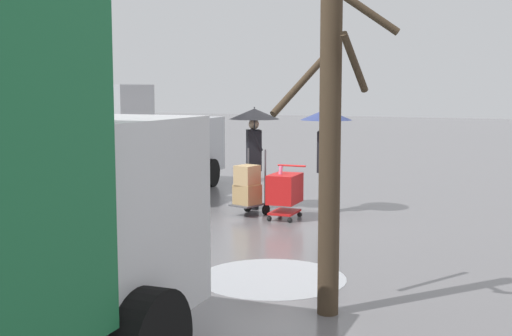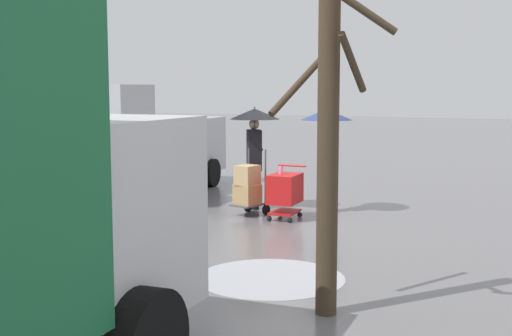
# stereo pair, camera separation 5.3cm
# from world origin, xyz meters

# --- Properties ---
(ground_plane) EXTENTS (90.00, 90.00, 0.00)m
(ground_plane) POSITION_xyz_m (0.00, 0.00, 0.00)
(ground_plane) COLOR slate
(slush_patch_under_van) EXTENTS (2.00, 2.00, 0.01)m
(slush_patch_under_van) POSITION_xyz_m (-1.45, 4.44, 0.00)
(slush_patch_under_van) COLOR #ADAFB5
(slush_patch_under_van) RESTS_ON ground
(cargo_van_parked_right) EXTENTS (2.41, 5.44, 2.60)m
(cargo_van_parked_right) POSITION_xyz_m (3.99, -0.84, 1.18)
(cargo_van_parked_right) COLOR #B7BABF
(cargo_van_parked_right) RESTS_ON ground
(shopping_cart_vendor) EXTENTS (0.58, 0.83, 1.04)m
(shopping_cart_vendor) POSITION_xyz_m (-0.17, 0.55, 0.57)
(shopping_cart_vendor) COLOR red
(shopping_cart_vendor) RESTS_ON ground
(hand_dolly_boxes) EXTENTS (0.68, 0.82, 1.32)m
(hand_dolly_boxes) POSITION_xyz_m (0.65, 0.46, 0.57)
(hand_dolly_boxes) COLOR #515156
(hand_dolly_boxes) RESTS_ON ground
(pedestrian_pink_side) EXTENTS (1.04, 1.04, 2.15)m
(pedestrian_pink_side) POSITION_xyz_m (0.81, -0.24, 1.58)
(pedestrian_pink_side) COLOR black
(pedestrian_pink_side) RESTS_ON ground
(pedestrian_black_side) EXTENTS (1.04, 1.04, 2.15)m
(pedestrian_black_side) POSITION_xyz_m (-0.69, -0.47, 1.58)
(pedestrian_black_side) COLOR black
(pedestrian_black_side) RESTS_ON ground
(bare_tree_near) EXTENTS (1.44, 1.44, 3.88)m
(bare_tree_near) POSITION_xyz_m (-2.57, 5.55, 1.91)
(bare_tree_near) COLOR #423323
(bare_tree_near) RESTS_ON ground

